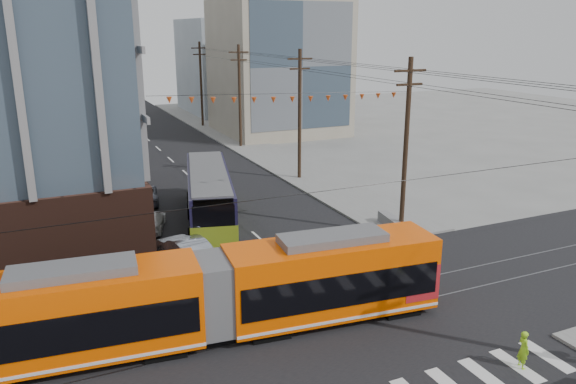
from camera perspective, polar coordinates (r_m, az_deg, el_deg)
name	(u,v)px	position (r m, az deg, el deg)	size (l,w,h in m)	color
ground	(386,351)	(23.98, 9.95, -15.60)	(160.00, 160.00, 0.00)	slate
bg_bldg_ne_near	(278,68)	(70.52, -1.06, 12.53)	(14.00, 14.00, 16.00)	gray
bg_bldg_nw_far	(9,48)	(88.66, -26.47, 12.94)	(16.00, 18.00, 20.00)	gray
bg_bldg_ne_far	(239,66)	(89.90, -5.05, 12.63)	(16.00, 16.00, 14.00)	#8C99A5
utility_pole_far	(201,85)	(75.74, -8.82, 10.70)	(0.30, 0.30, 11.00)	black
streetcar	(214,296)	(23.83, -7.57, -10.40)	(19.98, 2.81, 3.85)	#F34F00
city_bus	(209,195)	(38.06, -8.02, -0.34)	(2.75, 12.68, 3.59)	#191635
parked_car_silver	(186,250)	(31.66, -10.36, -5.86)	(1.66, 4.77, 1.57)	#959DAA
parked_car_white	(150,221)	(37.36, -13.84, -2.88)	(1.73, 4.26, 1.24)	silver
parked_car_grey	(142,194)	(43.35, -14.59, -0.21)	(2.23, 4.83, 1.34)	#535765
pedestrian	(523,350)	(24.00, 22.80, -14.54)	(0.56, 0.37, 1.55)	#97DA1E
jersey_barrier	(396,227)	(36.50, 10.90, -3.47)	(0.96, 4.27, 0.85)	#5E5E5E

